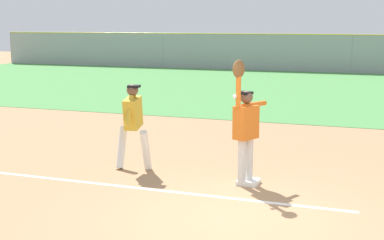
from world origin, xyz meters
TOP-DOWN VIEW (x-y plane):
  - ground_plane at (0.00, 0.00)m, footprint 76.84×76.84m
  - outfield_grass at (0.00, 16.78)m, footprint 46.78×17.40m
  - chalk_foul_line at (-4.25, 0.88)m, footprint 12.00×0.19m
  - first_base at (-0.25, 1.78)m, footprint 0.39×0.39m
  - fielder at (-0.32, 1.72)m, footprint 0.50×0.85m
  - runner at (-2.67, 2.01)m, footprint 0.78×0.85m
  - baseball at (-0.45, 1.47)m, footprint 0.07×0.07m
  - outfield_fence at (0.00, 25.48)m, footprint 46.86×0.08m
  - parked_car_blue at (-5.41, 28.08)m, footprint 4.58×2.49m
  - parked_car_black at (-0.65, 28.39)m, footprint 4.45×2.22m

SIDE VIEW (x-z plane):
  - ground_plane at x=0.00m, z-range 0.00..0.00m
  - chalk_foul_line at x=-4.25m, z-range 0.00..0.01m
  - outfield_grass at x=0.00m, z-range 0.00..0.01m
  - first_base at x=-0.25m, z-range 0.00..0.08m
  - parked_car_blue at x=-5.41m, z-range 0.05..1.30m
  - parked_car_black at x=-0.65m, z-range 0.05..1.30m
  - runner at x=-2.67m, z-range 0.14..1.86m
  - outfield_fence at x=0.00m, z-range 0.00..2.22m
  - fielder at x=-0.32m, z-range -0.02..2.26m
  - baseball at x=-0.45m, z-range 1.61..1.68m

